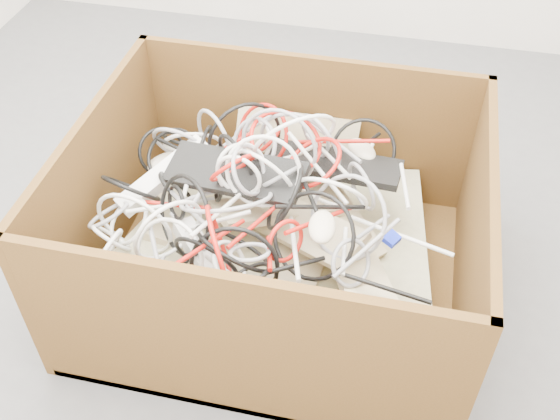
% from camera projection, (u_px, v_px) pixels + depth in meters
% --- Properties ---
extents(ground, '(3.00, 3.00, 0.00)m').
position_uv_depth(ground, '(227.00, 239.00, 2.26)').
color(ground, '#505052').
rests_on(ground, ground).
extents(cardboard_box, '(1.13, 0.94, 0.56)m').
position_uv_depth(cardboard_box, '(274.00, 250.00, 2.03)').
color(cardboard_box, '#432E10').
rests_on(cardboard_box, ground).
extents(keyboard_pile, '(0.85, 0.87, 0.35)m').
position_uv_depth(keyboard_pile, '(283.00, 210.00, 1.97)').
color(keyboard_pile, '#BCB385').
rests_on(keyboard_pile, cardboard_box).
extents(mice_scatter, '(0.72, 0.71, 0.24)m').
position_uv_depth(mice_scatter, '(261.00, 211.00, 1.86)').
color(mice_scatter, beige).
rests_on(mice_scatter, keyboard_pile).
extents(power_strip_left, '(0.22, 0.29, 0.13)m').
position_uv_depth(power_strip_left, '(163.00, 175.00, 1.92)').
color(power_strip_left, silver).
rests_on(power_strip_left, keyboard_pile).
extents(power_strip_right, '(0.24, 0.24, 0.10)m').
position_uv_depth(power_strip_right, '(206.00, 262.00, 1.76)').
color(power_strip_right, silver).
rests_on(power_strip_right, keyboard_pile).
extents(vga_plug, '(0.06, 0.06, 0.03)m').
position_uv_depth(vga_plug, '(390.00, 238.00, 1.76)').
color(vga_plug, '#0D20CB').
rests_on(vga_plug, keyboard_pile).
extents(cable_tangle, '(1.02, 0.82, 0.49)m').
position_uv_depth(cable_tangle, '(242.00, 188.00, 1.84)').
color(cable_tangle, gray).
rests_on(cable_tangle, keyboard_pile).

